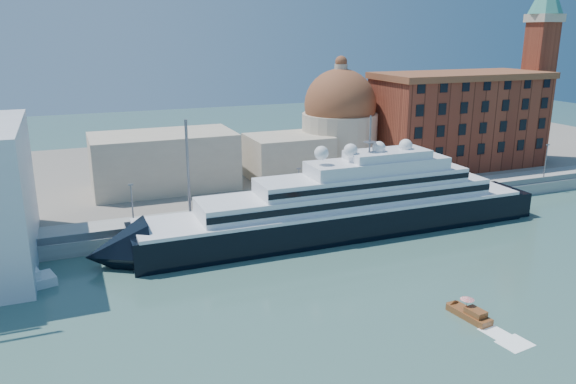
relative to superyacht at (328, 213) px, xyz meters
name	(u,v)px	position (x,y,z in m)	size (l,w,h in m)	color
ground	(385,291)	(-2.23, -23.00, -4.22)	(400.00, 400.00, 0.00)	#3C685E
quay	(292,212)	(-2.23, 11.00, -2.97)	(180.00, 10.00, 2.50)	gray
land	(232,167)	(-2.23, 52.00, -3.22)	(260.00, 72.00, 2.00)	slate
quay_fence	(302,210)	(-2.23, 6.50, -1.12)	(180.00, 0.10, 1.20)	slate
superyacht	(328,213)	(0.00, 0.00, 0.00)	(81.73, 11.33, 24.43)	black
service_barge	(13,286)	(-50.24, -3.66, -3.48)	(12.03, 6.74, 2.57)	white
water_taxi	(470,313)	(3.66, -33.57, -3.53)	(2.82, 6.25, 2.87)	brown
warehouse	(459,119)	(49.77, 29.00, 9.57)	(43.00, 19.00, 23.25)	brown
campanile	(540,56)	(73.77, 29.00, 24.54)	(8.40, 8.40, 47.00)	brown
church	(279,139)	(4.16, 34.72, 6.69)	(66.00, 18.00, 25.50)	beige
lamp_posts	(230,177)	(-14.89, 9.27, 5.62)	(120.80, 2.40, 18.00)	slate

